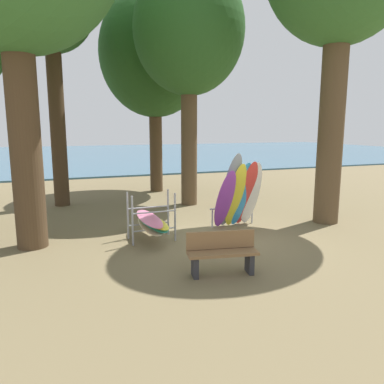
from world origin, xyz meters
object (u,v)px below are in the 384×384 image
(leaning_board_pile, at_px, (238,195))
(park_bench, at_px, (222,252))
(board_storage_rack, at_px, (151,221))
(tree_far_left_back, at_px, (189,32))
(tree_deep_back, at_px, (50,6))
(tree_mid_behind, at_px, (154,54))

(leaning_board_pile, height_order, park_bench, leaning_board_pile)
(leaning_board_pile, height_order, board_storage_rack, leaning_board_pile)
(tree_far_left_back, height_order, board_storage_rack, tree_far_left_back)
(tree_deep_back, xyz_separation_m, park_bench, (2.77, -8.09, -6.53))
(tree_deep_back, xyz_separation_m, board_storage_rack, (2.02, -5.38, -6.49))
(tree_mid_behind, bearing_deg, park_bench, -97.86)
(leaning_board_pile, bearing_deg, tree_deep_back, 132.03)
(leaning_board_pile, xyz_separation_m, board_storage_rack, (-2.63, -0.21, -0.48))
(tree_deep_back, distance_m, leaning_board_pile, 9.19)
(tree_mid_behind, distance_m, tree_far_left_back, 3.28)
(tree_deep_back, distance_m, park_bench, 10.76)
(park_bench, bearing_deg, board_storage_rack, 105.46)
(tree_far_left_back, bearing_deg, board_storage_rack, -122.70)
(park_bench, bearing_deg, tree_far_left_back, 75.19)
(tree_deep_back, bearing_deg, park_bench, -71.07)
(tree_far_left_back, relative_size, tree_deep_back, 0.95)
(tree_deep_back, relative_size, leaning_board_pile, 4.04)
(board_storage_rack, xyz_separation_m, park_bench, (0.75, -2.71, -0.04))
(tree_mid_behind, xyz_separation_m, park_bench, (-1.36, -9.84, -5.52))
(tree_mid_behind, relative_size, leaning_board_pile, 3.93)
(tree_far_left_back, relative_size, leaning_board_pile, 3.84)
(board_storage_rack, bearing_deg, leaning_board_pile, 4.61)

